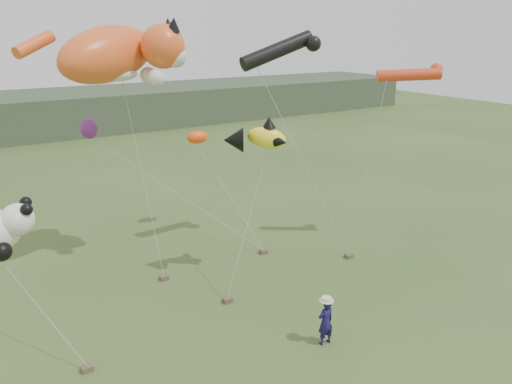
% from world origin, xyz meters
% --- Properties ---
extents(ground, '(120.00, 120.00, 0.00)m').
position_xyz_m(ground, '(0.00, 0.00, 0.00)').
color(ground, '#385123').
rests_on(ground, ground).
extents(headland, '(90.00, 13.00, 4.00)m').
position_xyz_m(headland, '(-3.11, 44.69, 1.92)').
color(headland, '#2D3D28').
rests_on(headland, ground).
extents(festival_attendant, '(0.63, 0.42, 1.71)m').
position_xyz_m(festival_attendant, '(-0.66, -0.28, 0.86)').
color(festival_attendant, '#161244').
rests_on(festival_attendant, ground).
extents(sandbag_anchors, '(13.12, 4.75, 0.18)m').
position_xyz_m(sandbag_anchors, '(-1.51, 5.01, 0.09)').
color(sandbag_anchors, brown).
rests_on(sandbag_anchors, ground).
extents(cat_kite, '(6.49, 4.30, 2.96)m').
position_xyz_m(cat_kite, '(-4.05, 9.28, 9.48)').
color(cat_kite, '#EF5A22').
rests_on(cat_kite, ground).
extents(fish_kite, '(2.89, 1.88, 1.42)m').
position_xyz_m(fish_kite, '(-0.05, 5.29, 6.22)').
color(fish_kite, yellow).
rests_on(fish_kite, ground).
extents(tube_kites, '(8.78, 4.52, 2.31)m').
position_xyz_m(tube_kites, '(4.73, 6.41, 9.17)').
color(tube_kites, black).
rests_on(tube_kites, ground).
extents(misc_kites, '(6.22, 1.58, 1.68)m').
position_xyz_m(misc_kites, '(-2.04, 12.14, 5.46)').
color(misc_kites, '#FF4C0E').
rests_on(misc_kites, ground).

